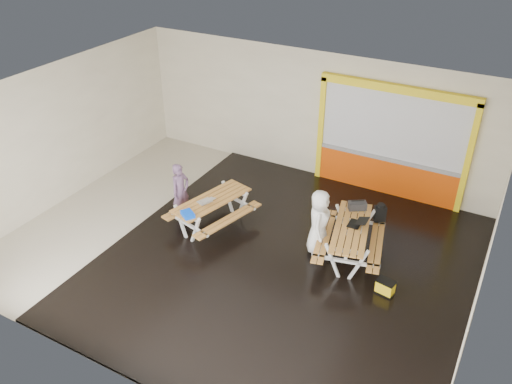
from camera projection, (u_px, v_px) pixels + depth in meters
The scene contains 14 objects.
room at pixel (235, 181), 10.94m from camera, with size 10.02×8.02×3.52m.
deck at pixel (287, 264), 11.32m from camera, with size 7.50×7.98×0.05m, color black.
kiosk at pixel (390, 144), 13.15m from camera, with size 3.88×0.16×3.00m.
picnic_table_left at pixel (212, 206), 12.23m from camera, with size 1.79×2.25×0.79m.
picnic_table_right at pixel (351, 234), 11.23m from camera, with size 1.80×2.29×0.81m.
person_left at pixel (181, 191), 12.38m from camera, with size 0.51×0.34×1.41m, color #624665.
person_right at pixel (319, 222), 11.24m from camera, with size 0.73×0.48×1.50m, color white.
laptop_left at pixel (206, 201), 11.98m from camera, with size 0.45×0.43×0.15m.
laptop_right at pixel (357, 223), 11.17m from camera, with size 0.41×0.37×0.17m.
blue_pouch at pixel (188, 214), 11.51m from camera, with size 0.32×0.23×0.09m, color #0748F2.
toolbox at pixel (357, 206), 11.69m from camera, with size 0.44×0.38×0.23m.
backpack at pixel (380, 212), 11.74m from camera, with size 0.31×0.28×0.43m.
dark_case at pixel (337, 251), 11.52m from camera, with size 0.45×0.33×0.17m, color black.
fluke_bag at pixel (385, 287), 10.40m from camera, with size 0.40×0.30×0.31m.
Camera 1 is at (4.94, -8.12, 7.19)m, focal length 36.72 mm.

